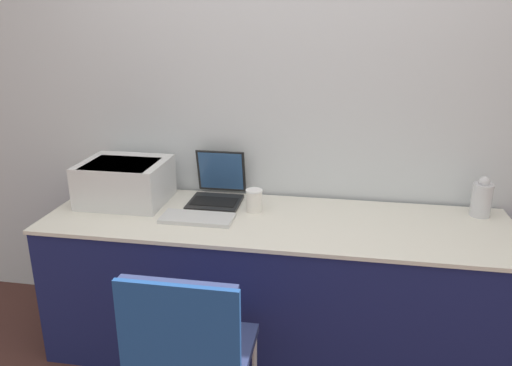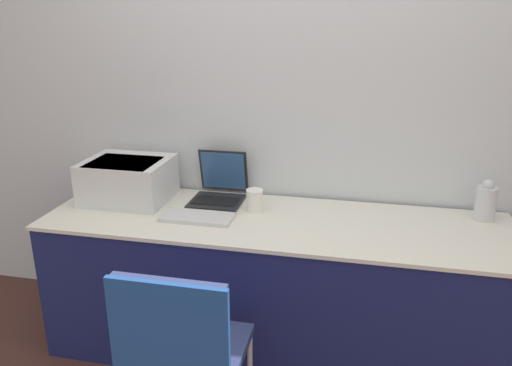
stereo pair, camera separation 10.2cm
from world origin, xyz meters
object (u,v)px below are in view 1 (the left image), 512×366
object	(u,v)px
printer	(125,180)
laptop_left	(217,191)
coffee_cup	(254,200)
chair	(189,348)
external_keyboard	(197,218)
metal_pitcher	(482,198)

from	to	relation	value
printer	laptop_left	bearing A→B (deg)	11.81
coffee_cup	chair	world-z (taller)	coffee_cup
external_keyboard	metal_pitcher	world-z (taller)	metal_pitcher
coffee_cup	external_keyboard	bearing A→B (deg)	-147.28
external_keyboard	coffee_cup	bearing A→B (deg)	32.72
metal_pitcher	coffee_cup	bearing A→B (deg)	-173.21
external_keyboard	chair	distance (m)	0.77
laptop_left	coffee_cup	distance (m)	0.26
laptop_left	external_keyboard	distance (m)	0.30
printer	chair	size ratio (longest dim) A/B	0.52
metal_pitcher	chair	world-z (taller)	metal_pitcher
printer	laptop_left	xyz separation A→B (m)	(0.50, 0.10, -0.07)
laptop_left	chair	world-z (taller)	laptop_left
printer	coffee_cup	size ratio (longest dim) A/B	3.80
printer	coffee_cup	bearing A→B (deg)	-1.52
printer	external_keyboard	size ratio (longest dim) A/B	1.23
coffee_cup	chair	bearing A→B (deg)	-96.44
printer	coffee_cup	xyz separation A→B (m)	(0.74, -0.02, -0.07)
chair	external_keyboard	bearing A→B (deg)	103.06
external_keyboard	coffee_cup	world-z (taller)	coffee_cup
laptop_left	metal_pitcher	xyz separation A→B (m)	(1.41, 0.02, 0.04)
coffee_cup	metal_pitcher	world-z (taller)	metal_pitcher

